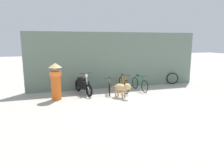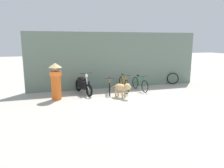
% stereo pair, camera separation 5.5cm
% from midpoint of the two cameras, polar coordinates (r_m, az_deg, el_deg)
% --- Properties ---
extents(ground_plane, '(60.00, 60.00, 0.00)m').
position_cam_midpoint_polar(ground_plane, '(8.90, 8.47, -5.30)').
color(ground_plane, '#ADA89E').
extents(shop_wall_back, '(9.41, 0.20, 2.95)m').
position_cam_midpoint_polar(shop_wall_back, '(11.81, 1.07, 6.22)').
color(shop_wall_back, slate).
rests_on(shop_wall_back, ground).
extents(bicycle_0, '(0.56, 1.51, 0.79)m').
position_cam_midpoint_polar(bicycle_0, '(10.60, -0.81, -0.65)').
color(bicycle_0, black).
rests_on(bicycle_0, ground).
extents(bicycle_1, '(0.46, 1.75, 0.89)m').
position_cam_midpoint_polar(bicycle_1, '(10.95, 2.89, -0.07)').
color(bicycle_1, black).
rests_on(bicycle_1, ground).
extents(bicycle_2, '(0.46, 1.60, 0.81)m').
position_cam_midpoint_polar(bicycle_2, '(11.25, 7.10, 0.02)').
color(bicycle_2, black).
rests_on(bicycle_2, ground).
extents(motorcycle, '(0.63, 1.84, 1.06)m').
position_cam_midpoint_polar(motorcycle, '(10.53, -7.66, -0.26)').
color(motorcycle, black).
rests_on(motorcycle, ground).
extents(stray_dog, '(0.73, 1.01, 0.69)m').
position_cam_midpoint_polar(stray_dog, '(9.71, 2.47, -0.98)').
color(stray_dog, tan).
rests_on(stray_dog, ground).
extents(person_in_robes, '(0.78, 0.78, 1.60)m').
position_cam_midpoint_polar(person_in_robes, '(9.64, -14.64, 1.05)').
color(person_in_robes, orange).
rests_on(person_in_robes, ground).
extents(spare_tire_left, '(0.65, 0.30, 0.68)m').
position_cam_midpoint_polar(spare_tire_left, '(13.23, 15.39, 1.41)').
color(spare_tire_left, black).
rests_on(spare_tire_left, ground).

